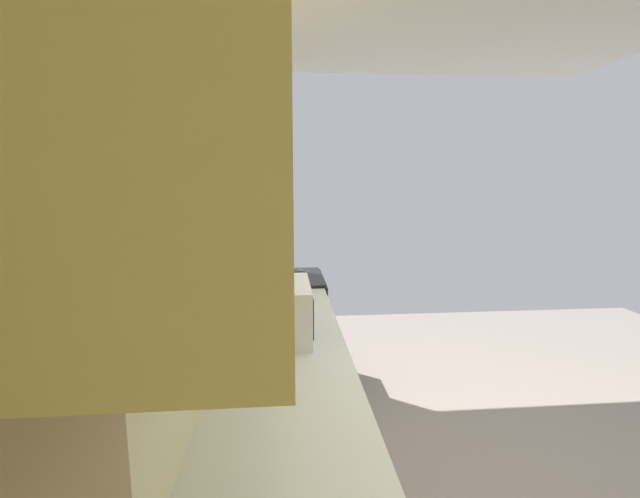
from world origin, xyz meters
name	(u,v)px	position (x,y,z in m)	size (l,w,h in m)	color
wall_back	(197,276)	(0.00, 1.50, 1.31)	(4.30, 0.12, 2.62)	beige
upper_cabinets	(234,134)	(-0.39, 1.29, 1.86)	(2.25, 0.31, 0.62)	#EFD67D
oven_range	(285,329)	(1.64, 1.12, 0.46)	(0.68, 0.65, 1.08)	black
microwave	(279,310)	(0.35, 1.16, 1.04)	(0.48, 0.33, 0.28)	white
bowl	(297,300)	(0.88, 1.05, 0.94)	(0.13, 0.13, 0.06)	gold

